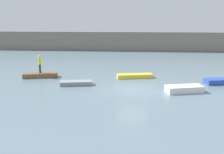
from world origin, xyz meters
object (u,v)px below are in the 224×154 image
rowboat_grey (76,83)px  rowboat_white (184,89)px  rowboat_brown (40,75)px  rowboat_yellow (135,76)px  person_hiviz_shirt (40,63)px

rowboat_grey → rowboat_white: (9.50, -1.47, 0.08)m
rowboat_brown → rowboat_grey: rowboat_brown is taller
rowboat_brown → rowboat_white: 14.48m
rowboat_grey → rowboat_brown: bearing=137.3°
rowboat_yellow → rowboat_grey: bearing=-159.8°
rowboat_brown → rowboat_yellow: 9.76m
rowboat_yellow → person_hiviz_shirt: size_ratio=1.97×
rowboat_grey → rowboat_white: size_ratio=0.94×
rowboat_yellow → person_hiviz_shirt: bearing=172.0°
rowboat_yellow → rowboat_white: (4.11, -4.81, 0.07)m
rowboat_white → person_hiviz_shirt: person_hiviz_shirt is taller
rowboat_grey → person_hiviz_shirt: size_ratio=1.56×
rowboat_grey → rowboat_yellow: 6.34m
rowboat_brown → rowboat_white: size_ratio=1.14×
rowboat_brown → rowboat_yellow: size_ratio=0.95×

